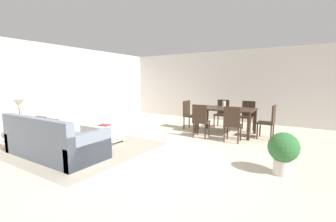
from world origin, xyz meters
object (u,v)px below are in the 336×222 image
object	(u,v)px
ottoman_table	(102,132)
dining_chair_near_right	(232,122)
dining_chair_head_east	(269,120)
dining_chair_head_west	(189,113)
dining_table	(226,111)
couch	(53,142)
table_lamp	(19,104)
dining_chair_far_right	(247,114)
vase_centerpiece	(224,104)
dining_chair_near_left	(200,119)
dining_chair_far_left	(222,112)
book_on_ottoman	(105,125)
potted_plant	(283,150)
side_table	(21,126)

from	to	relation	value
ottoman_table	dining_chair_near_right	xyz separation A→B (m)	(2.86, 1.66, 0.28)
dining_chair_head_east	dining_chair_head_west	distance (m)	2.39
dining_table	dining_chair_near_right	size ratio (longest dim) A/B	1.76
couch	table_lamp	size ratio (longest dim) A/B	4.26
dining_chair_far_right	vase_centerpiece	world-z (taller)	vase_centerpiece
dining_chair_near_right	dining_chair_head_west	bearing A→B (deg)	152.13
dining_chair_near_right	dining_chair_head_east	world-z (taller)	same
dining_chair_near_left	dining_chair_near_right	world-z (taller)	same
dining_table	dining_chair_near_left	size ratio (longest dim) A/B	1.76
couch	dining_chair_far_left	xyz separation A→B (m)	(2.00, 4.71, 0.23)
couch	ottoman_table	size ratio (longest dim) A/B	2.17
book_on_ottoman	potted_plant	size ratio (longest dim) A/B	0.37
couch	table_lamp	bearing A→B (deg)	178.15
book_on_ottoman	potted_plant	distance (m)	4.04
dining_table	vase_centerpiece	bearing A→B (deg)	155.39
vase_centerpiece	potted_plant	xyz separation A→B (m)	(1.78, -2.41, -0.44)
dining_table	side_table	bearing A→B (deg)	-135.15
dining_chair_head_east	dining_chair_head_west	size ratio (longest dim) A/B	1.00
table_lamp	dining_table	world-z (taller)	table_lamp
couch	dining_chair_head_west	xyz separation A→B (m)	(1.20, 3.84, 0.23)
couch	dining_chair_head_east	size ratio (longest dim) A/B	2.43
dining_chair_head_west	vase_centerpiece	bearing A→B (deg)	1.40
dining_chair_far_left	dining_chair_head_west	size ratio (longest dim) A/B	1.00
couch	side_table	distance (m)	1.43
side_table	dining_chair_near_right	xyz separation A→B (m)	(4.26, 2.93, 0.05)
ottoman_table	dining_chair_head_east	world-z (taller)	dining_chair_head_east
table_lamp	dining_chair_far_right	xyz separation A→B (m)	(4.26, 4.62, -0.49)
potted_plant	dining_chair_far_right	bearing A→B (deg)	111.56
ottoman_table	dining_chair_head_west	size ratio (longest dim) A/B	1.12
potted_plant	table_lamp	bearing A→B (deg)	-165.66
couch	dining_chair_head_east	xyz separation A→B (m)	(3.58, 3.82, 0.23)
dining_chair_near_left	dining_chair_head_east	size ratio (longest dim) A/B	1.00
dining_table	dining_chair_far_right	distance (m)	0.95
dining_chair_far_left	book_on_ottoman	distance (m)	3.91
table_lamp	book_on_ottoman	distance (m)	2.04
dining_chair_head_west	table_lamp	bearing A→B (deg)	-124.56
couch	side_table	bearing A→B (deg)	178.15
dining_table	dining_chair_far_left	xyz separation A→B (m)	(-0.39, 0.88, -0.15)
dining_chair_near_right	dining_chair_far_left	size ratio (longest dim) A/B	1.00
dining_chair_near_right	book_on_ottoman	size ratio (longest dim) A/B	3.54
potted_plant	dining_chair_near_left	bearing A→B (deg)	144.35
dining_table	dining_chair_near_right	world-z (taller)	dining_chair_near_right
ottoman_table	couch	bearing A→B (deg)	-89.14
dining_table	book_on_ottoman	xyz separation A→B (m)	(-2.33, -2.51, -0.23)
dining_chair_near_left	dining_chair_far_left	bearing A→B (deg)	88.84
couch	ottoman_table	world-z (taller)	couch
dining_chair_far_left	dining_chair_head_east	size ratio (longest dim) A/B	1.00
ottoman_table	dining_chair_near_right	size ratio (longest dim) A/B	1.12
dining_chair_near_left	dining_chair_far_right	world-z (taller)	same
ottoman_table	dining_chair_far_right	xyz separation A→B (m)	(2.86, 3.35, 0.28)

